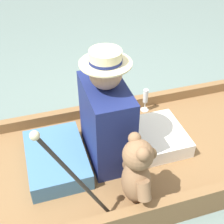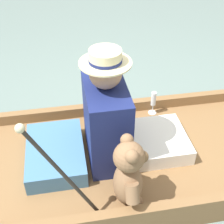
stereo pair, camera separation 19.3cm
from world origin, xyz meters
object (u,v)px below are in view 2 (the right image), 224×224
(seated_person, at_px, (117,121))
(walking_cane, at_px, (57,168))
(teddy_bear, at_px, (129,175))
(wine_glass, at_px, (153,101))

(seated_person, height_order, walking_cane, seated_person)
(seated_person, bearing_deg, teddy_bear, -3.52)
(teddy_bear, height_order, wine_glass, teddy_bear)
(wine_glass, distance_m, walking_cane, 1.16)
(seated_person, xyz_separation_m, walking_cane, (0.46, -0.38, 0.14))
(teddy_bear, distance_m, wine_glass, 0.87)
(teddy_bear, height_order, walking_cane, walking_cane)
(seated_person, distance_m, walking_cane, 0.62)
(teddy_bear, xyz_separation_m, wine_glass, (-0.78, 0.37, -0.10))
(seated_person, bearing_deg, walking_cane, -41.79)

